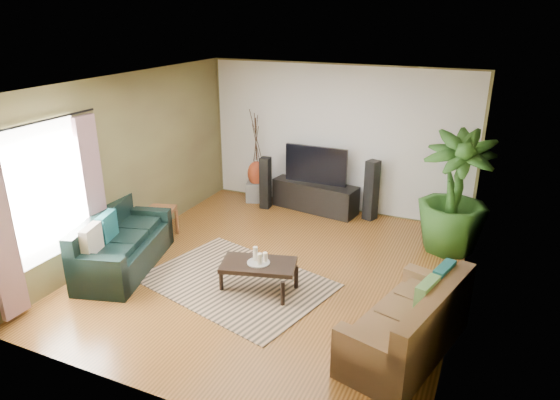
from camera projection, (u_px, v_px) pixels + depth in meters
The scene contains 27 objects.
floor at pixel (274, 272), 7.27m from camera, with size 5.50×5.50×0.00m, color brown.
ceiling at pixel (274, 84), 6.30m from camera, with size 5.50×5.50×0.00m, color white.
wall_back at pixel (337, 139), 9.13m from camera, with size 5.00×5.00×0.00m, color olive.
wall_front at pixel (145, 277), 4.44m from camera, with size 5.00×5.00×0.00m, color olive.
wall_left at pixel (128, 163), 7.74m from camera, with size 5.50×5.50×0.00m, color olive.
wall_right at pixel (468, 213), 5.83m from camera, with size 5.50×5.50×0.00m, color olive.
backwall_panel at pixel (337, 139), 9.12m from camera, with size 4.90×4.90×0.00m, color white.
window_pane at pixel (45, 192), 6.35m from camera, with size 1.80×1.80×0.00m, color white.
curtain_far at pixel (93, 193), 7.06m from camera, with size 0.08×0.35×2.20m, color gray.
curtain_rod at pixel (35, 123), 6.01m from camera, with size 0.03×0.03×1.90m, color black.
sofa_left at pixel (124, 241), 7.25m from camera, with size 1.85×0.79×0.85m, color black.
sofa_right at pixel (407, 318), 5.45m from camera, with size 1.77×0.80×0.85m, color brown.
area_rug at pixel (237, 282), 6.98m from camera, with size 2.46×1.75×0.01m, color tan.
coffee_table at pixel (259, 276), 6.74m from camera, with size 0.99×0.54×0.41m, color black.
candle_tray at pixel (258, 262), 6.67m from camera, with size 0.31×0.31×0.01m, color gray.
candle_tall at pixel (255, 254), 6.68m from camera, with size 0.06×0.06×0.20m, color beige.
candle_mid at pixel (260, 259), 6.59m from camera, with size 0.06×0.06×0.15m, color silver.
candle_short at pixel (265, 257), 6.67m from camera, with size 0.06×0.06×0.13m, color white.
tv_stand at pixel (315, 196), 9.42m from camera, with size 1.62×0.49×0.54m, color black.
television at pixel (316, 165), 9.20m from camera, with size 1.19×0.06×0.70m, color black.
speaker_left at pixel (265, 183), 9.45m from camera, with size 0.18×0.20×0.99m, color black.
speaker_right at pixel (371, 190), 8.91m from camera, with size 0.20×0.22×1.10m, color black.
potted_plant at pixel (455, 193), 7.62m from camera, with size 1.07×1.07×1.90m, color #25501A.
plant_pot at pixel (448, 241), 7.91m from camera, with size 0.35×0.35×0.27m, color black.
pedestal at pixel (257, 191), 9.92m from camera, with size 0.39×0.39×0.39m, color gray.
vase at pixel (256, 173), 9.78m from camera, with size 0.35×0.35×0.49m, color #94351B.
side_table at pixel (161, 223), 8.33m from camera, with size 0.46×0.46×0.49m, color brown.
Camera 1 is at (2.69, -5.82, 3.58)m, focal length 32.00 mm.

